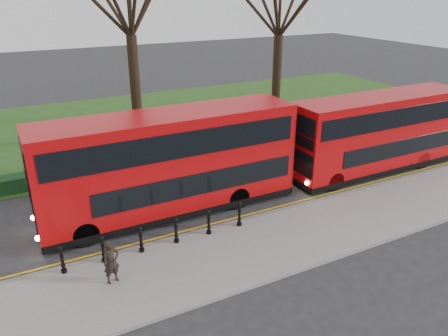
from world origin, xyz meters
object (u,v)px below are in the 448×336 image
bus_rear (378,134)px  bus_lead (170,164)px  pedestrian (111,262)px  bollard_row (159,235)px

bus_rear → bus_lead: bearing=176.9°
pedestrian → bus_rear: bearing=-1.1°
bus_lead → pedestrian: bus_lead is taller
pedestrian → bollard_row: bearing=18.0°
bus_lead → bus_rear: 11.59m
bus_rear → pedestrian: bus_rear is taller
bollard_row → pedestrian: size_ratio=4.54×
bollard_row → bus_rear: (13.15, 2.10, 1.43)m
bus_lead → bus_rear: (11.58, -0.63, -0.18)m
bus_lead → bollard_row: bearing=-120.0°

